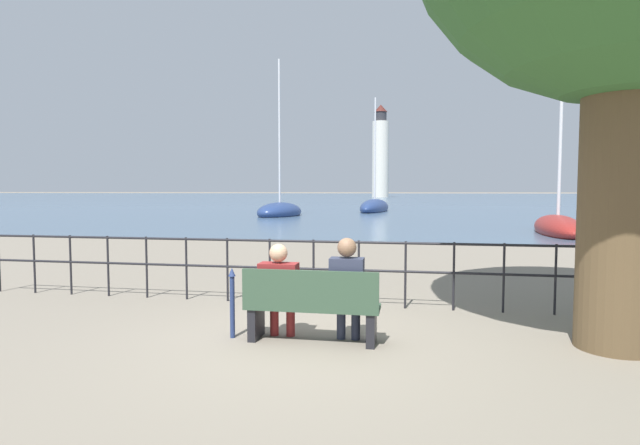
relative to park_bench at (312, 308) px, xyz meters
name	(u,v)px	position (x,y,z in m)	size (l,w,h in m)	color
ground_plane	(313,341)	(0.00, 0.06, -0.43)	(1000.00, 1000.00, 0.00)	gray
harbor_water	(407,196)	(0.00, 161.68, -0.42)	(600.00, 300.00, 0.01)	#47607A
park_bench	(312,308)	(0.00, 0.00, 0.00)	(1.63, 0.45, 0.90)	#334C38
seated_person_left	(279,286)	(-0.42, 0.08, 0.23)	(0.47, 0.35, 1.19)	maroon
seated_person_right	(347,285)	(0.42, 0.07, 0.28)	(0.40, 0.35, 1.27)	#2D3347
promenade_railing	(336,262)	(0.00, 1.97, 0.27)	(12.38, 0.04, 1.05)	black
closed_umbrella	(232,299)	(-1.01, 0.02, 0.06)	(0.09, 0.09, 0.88)	navy
sailboat_0	(375,208)	(-1.96, 37.88, -0.08)	(2.84, 8.68, 10.30)	navy
sailboat_1	(280,211)	(-8.09, 28.80, -0.08)	(3.38, 5.59, 11.49)	navy
sailboat_3	(634,208)	(19.89, 40.82, -0.11)	(2.74, 6.43, 12.75)	silver
sailboat_4	(558,227)	(7.32, 16.80, -0.13)	(2.19, 6.30, 9.51)	maroon
harbor_lighthouse	(380,154)	(-6.94, 127.46, 10.91)	(4.37, 4.37, 24.36)	silver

